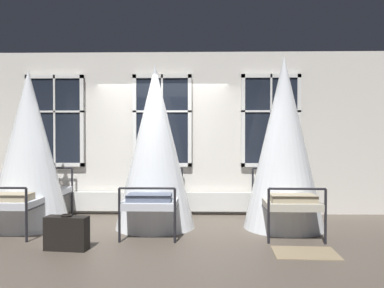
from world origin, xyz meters
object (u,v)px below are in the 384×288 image
object	(u,v)px
cot_second	(155,148)
cot_first	(29,150)
suitcase_dark	(67,233)
cot_third	(284,144)

from	to	relation	value
cot_second	cot_first	bearing A→B (deg)	90.58
suitcase_dark	cot_second	bearing A→B (deg)	57.99
cot_first	cot_third	bearing A→B (deg)	-89.54
cot_first	cot_third	xyz separation A→B (m)	(4.19, 0.00, 0.10)
cot_first	cot_second	size ratio (longest dim) A/B	0.97
cot_third	cot_second	bearing A→B (deg)	90.75
cot_second	cot_third	size ratio (longest dim) A/B	0.95
cot_second	suitcase_dark	world-z (taller)	cot_second
cot_first	cot_second	world-z (taller)	cot_second
cot_first	cot_third	distance (m)	4.19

